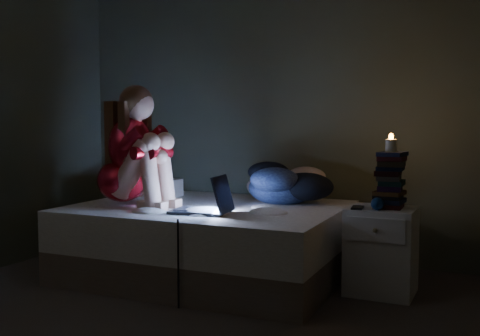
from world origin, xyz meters
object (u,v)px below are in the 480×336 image
Objects in this scene: bed at (209,241)px; candle at (391,146)px; woman at (122,146)px; nightstand at (381,251)px; laptop at (200,193)px; phone at (358,208)px.

bed is 23.32× the size of candle.
nightstand is at bearing 14.78° from woman.
bed is at bearing -175.36° from nightstand.
laptop reaches higher than bed.
nightstand is at bearing -153.60° from candle.
candle is at bearing 4.32° from bed.
phone is (1.08, -0.03, 0.31)m from bed.
candle is at bearing 14.75° from laptop.
laptop is 1.02m from phone.
phone is at bearing -1.61° from bed.
laptop is (0.68, -0.09, -0.30)m from woman.
laptop is 1.23m from nightstand.
candle is 0.57× the size of phone.
nightstand is 0.68m from candle.
nightstand is (1.78, 0.32, -0.66)m from woman.
candle is (1.83, 0.34, 0.01)m from woman.
phone is at bearing -141.30° from nightstand.
nightstand is 4.01× the size of phone.
bed is at bearing 27.97° from woman.
phone is (0.97, 0.31, -0.08)m from laptop.
woman is at bearing 179.79° from phone.
phone is (1.65, 0.21, -0.38)m from woman.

